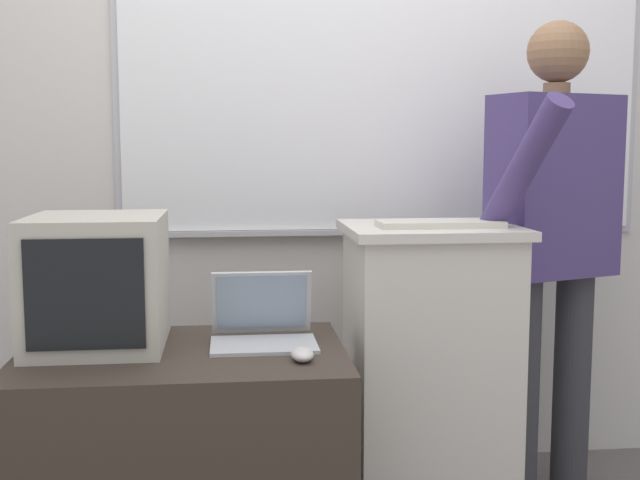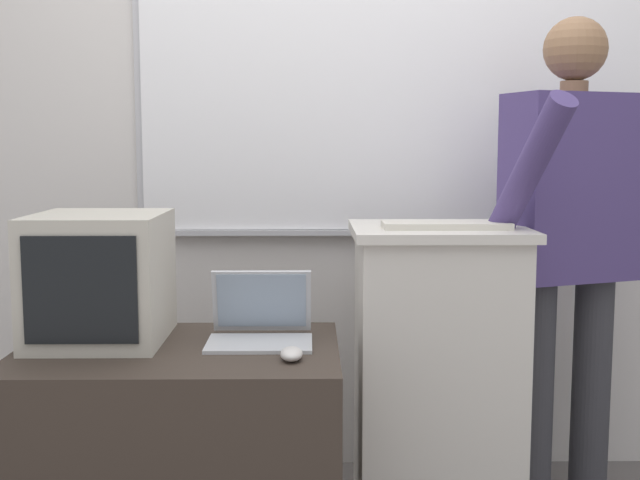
{
  "view_description": "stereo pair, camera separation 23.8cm",
  "coord_description": "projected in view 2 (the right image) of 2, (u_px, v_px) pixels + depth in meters",
  "views": [
    {
      "loc": [
        -0.33,
        -1.98,
        1.26
      ],
      "look_at": [
        -0.06,
        0.38,
        0.98
      ],
      "focal_mm": 45.0,
      "sensor_mm": 36.0,
      "label": 1
    },
    {
      "loc": [
        -0.09,
        -1.99,
        1.26
      ],
      "look_at": [
        -0.06,
        0.38,
        0.98
      ],
      "focal_mm": 45.0,
      "sensor_mm": 36.0,
      "label": 2
    }
  ],
  "objects": [
    {
      "name": "back_wall",
      "position": [
        336.0,
        104.0,
        3.09
      ],
      "size": [
        6.4,
        0.17,
        2.83
      ],
      "color": "silver",
      "rests_on": "ground_plane"
    },
    {
      "name": "lectern_podium",
      "position": [
        436.0,
        379.0,
        2.61
      ],
      "size": [
        0.55,
        0.49,
        1.01
      ],
      "color": "beige",
      "rests_on": "ground_plane"
    },
    {
      "name": "side_desk",
      "position": [
        181.0,
        465.0,
        2.31
      ],
      "size": [
        0.91,
        0.63,
        0.69
      ],
      "color": "#382D26",
      "rests_on": "ground_plane"
    },
    {
      "name": "person_presenter",
      "position": [
        569.0,
        234.0,
        2.66
      ],
      "size": [
        0.6,
        0.65,
        1.68
      ],
      "rotation": [
        0.0,
        0.0,
        0.34
      ],
      "color": "#333338",
      "rests_on": "ground_plane"
    },
    {
      "name": "laptop",
      "position": [
        261.0,
        319.0,
        2.35
      ],
      "size": [
        0.3,
        0.26,
        0.2
      ],
      "color": "#B7BABF",
      "rests_on": "side_desk"
    },
    {
      "name": "wireless_keyboard",
      "position": [
        446.0,
        225.0,
        2.49
      ],
      "size": [
        0.39,
        0.15,
        0.02
      ],
      "color": "beige",
      "rests_on": "lectern_podium"
    },
    {
      "name": "computer_mouse_by_laptop",
      "position": [
        291.0,
        354.0,
        2.13
      ],
      "size": [
        0.06,
        0.1,
        0.03
      ],
      "color": "silver",
      "rests_on": "side_desk"
    },
    {
      "name": "crt_monitor",
      "position": [
        100.0,
        277.0,
        2.33
      ],
      "size": [
        0.37,
        0.42,
        0.37
      ],
      "color": "#BCB7A8",
      "rests_on": "side_desk"
    }
  ]
}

